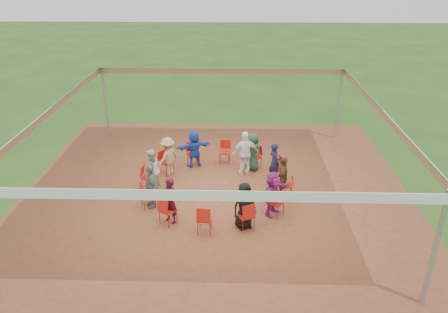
{
  "coord_description": "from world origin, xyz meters",
  "views": [
    {
      "loc": [
        0.63,
        -12.86,
        7.38
      ],
      "look_at": [
        0.26,
        0.3,
        1.22
      ],
      "focal_mm": 35.0,
      "sensor_mm": 36.0,
      "label": 1
    }
  ],
  "objects_px": {
    "person_seated_5": "(152,170)",
    "laptop": "(278,178)",
    "chair_4": "(193,154)",
    "chair_5": "(166,163)",
    "chair_9": "(205,219)",
    "person_seated_3": "(194,149)",
    "person_seated_6": "(151,186)",
    "cable_coil": "(214,198)",
    "person_seated_4": "(168,157)",
    "standing_person": "(245,153)",
    "chair_1": "(277,169)",
    "person_seated_7": "(170,201)",
    "chair_10": "(246,216)",
    "person_seated_9": "(273,194)",
    "chair_6": "(149,177)",
    "chair_3": "(225,152)",
    "person_seated_2": "(253,152)",
    "chair_2": "(254,157)",
    "chair_0": "(286,185)",
    "chair_7": "(148,194)",
    "person_seated_0": "(283,177)",
    "chair_11": "(276,203)",
    "person_seated_1": "(274,162)",
    "chair_8": "(168,211)",
    "person_seated_8": "(244,206)"
  },
  "relations": [
    {
      "from": "person_seated_4",
      "to": "standing_person",
      "type": "height_order",
      "value": "standing_person"
    },
    {
      "from": "chair_3",
      "to": "person_seated_2",
      "type": "xyz_separation_m",
      "value": [
        1.06,
        -0.52,
        0.28
      ]
    },
    {
      "from": "standing_person",
      "to": "chair_11",
      "type": "bearing_deg",
      "value": 93.21
    },
    {
      "from": "laptop",
      "to": "chair_10",
      "type": "bearing_deg",
      "value": 156.38
    },
    {
      "from": "chair_9",
      "to": "cable_coil",
      "type": "distance_m",
      "value": 1.99
    },
    {
      "from": "chair_1",
      "to": "person_seated_5",
      "type": "relative_size",
      "value": 0.62
    },
    {
      "from": "chair_5",
      "to": "chair_9",
      "type": "xyz_separation_m",
      "value": [
        1.67,
        -3.66,
        0.0
      ]
    },
    {
      "from": "person_seated_9",
      "to": "chair_9",
      "type": "bearing_deg",
      "value": 152.63
    },
    {
      "from": "person_seated_7",
      "to": "standing_person",
      "type": "distance_m",
      "value": 3.9
    },
    {
      "from": "person_seated_5",
      "to": "person_seated_9",
      "type": "bearing_deg",
      "value": 75.0
    },
    {
      "from": "chair_3",
      "to": "standing_person",
      "type": "height_order",
      "value": "standing_person"
    },
    {
      "from": "person_seated_5",
      "to": "chair_8",
      "type": "bearing_deg",
      "value": 27.37
    },
    {
      "from": "person_seated_0",
      "to": "standing_person",
      "type": "xyz_separation_m",
      "value": [
        -1.2,
        1.59,
        0.11
      ]
    },
    {
      "from": "person_seated_5",
      "to": "laptop",
      "type": "height_order",
      "value": "person_seated_5"
    },
    {
      "from": "chair_1",
      "to": "person_seated_4",
      "type": "xyz_separation_m",
      "value": [
        -3.9,
        0.32,
        0.28
      ]
    },
    {
      "from": "person_seated_2",
      "to": "standing_person",
      "type": "bearing_deg",
      "value": 90.64
    },
    {
      "from": "chair_1",
      "to": "standing_person",
      "type": "xyz_separation_m",
      "value": [
        -1.12,
        0.42,
        0.39
      ]
    },
    {
      "from": "standing_person",
      "to": "chair_0",
      "type": "bearing_deg",
      "value": 114.45
    },
    {
      "from": "chair_2",
      "to": "chair_5",
      "type": "bearing_deg",
      "value": 45.0
    },
    {
      "from": "person_seated_7",
      "to": "person_seated_1",
      "type": "bearing_deg",
      "value": 75.0
    },
    {
      "from": "chair_9",
      "to": "person_seated_0",
      "type": "xyz_separation_m",
      "value": [
        2.41,
        2.1,
        0.28
      ]
    },
    {
      "from": "person_seated_7",
      "to": "chair_3",
      "type": "bearing_deg",
      "value": 105.41
    },
    {
      "from": "chair_2",
      "to": "person_seated_7",
      "type": "height_order",
      "value": "person_seated_7"
    },
    {
      "from": "person_seated_5",
      "to": "chair_3",
      "type": "bearing_deg",
      "value": 136.52
    },
    {
      "from": "chair_2",
      "to": "person_seated_4",
      "type": "distance_m",
      "value": 3.21
    },
    {
      "from": "chair_5",
      "to": "chair_8",
      "type": "bearing_deg",
      "value": 45.0
    },
    {
      "from": "person_seated_3",
      "to": "chair_6",
      "type": "bearing_deg",
      "value": 27.37
    },
    {
      "from": "chair_11",
      "to": "person_seated_8",
      "type": "relative_size",
      "value": 0.62
    },
    {
      "from": "chair_9",
      "to": "person_seated_9",
      "type": "distance_m",
      "value": 2.28
    },
    {
      "from": "person_seated_1",
      "to": "person_seated_6",
      "type": "relative_size",
      "value": 1.0
    },
    {
      "from": "chair_4",
      "to": "chair_7",
      "type": "height_order",
      "value": "same"
    },
    {
      "from": "chair_11",
      "to": "laptop",
      "type": "distance_m",
      "value": 1.18
    },
    {
      "from": "person_seated_2",
      "to": "chair_11",
      "type": "bearing_deg",
      "value": 136.52
    },
    {
      "from": "chair_4",
      "to": "chair_5",
      "type": "relative_size",
      "value": 1.0
    },
    {
      "from": "chair_7",
      "to": "person_seated_5",
      "type": "bearing_deg",
      "value": 159.34
    },
    {
      "from": "chair_0",
      "to": "chair_7",
      "type": "xyz_separation_m",
      "value": [
        -4.42,
        -0.74,
        0.0
      ]
    },
    {
      "from": "chair_7",
      "to": "person_seated_4",
      "type": "distance_m",
      "value": 2.28
    },
    {
      "from": "chair_4",
      "to": "person_seated_7",
      "type": "xyz_separation_m",
      "value": [
        -0.32,
        -3.9,
        0.28
      ]
    },
    {
      "from": "chair_0",
      "to": "chair_1",
      "type": "distance_m",
      "value": 1.2
    },
    {
      "from": "chair_0",
      "to": "person_seated_5",
      "type": "relative_size",
      "value": 0.62
    },
    {
      "from": "person_seated_6",
      "to": "laptop",
      "type": "xyz_separation_m",
      "value": [
        4.03,
        0.72,
        -0.05
      ]
    },
    {
      "from": "chair_3",
      "to": "chair_9",
      "type": "relative_size",
      "value": 1.0
    },
    {
      "from": "chair_7",
      "to": "person_seated_3",
      "type": "xyz_separation_m",
      "value": [
        1.2,
        2.97,
        0.28
      ]
    },
    {
      "from": "chair_6",
      "to": "person_seated_4",
      "type": "xyz_separation_m",
      "value": [
        0.52,
        1.06,
        0.28
      ]
    },
    {
      "from": "chair_4",
      "to": "person_seated_3",
      "type": "xyz_separation_m",
      "value": [
        0.05,
        -0.11,
        0.28
      ]
    },
    {
      "from": "chair_4",
      "to": "chair_9",
      "type": "distance_m",
      "value": 4.48
    },
    {
      "from": "person_seated_3",
      "to": "person_seated_6",
      "type": "xyz_separation_m",
      "value": [
        -1.09,
        -2.92,
        0.0
      ]
    },
    {
      "from": "chair_0",
      "to": "person_seated_9",
      "type": "bearing_deg",
      "value": 159.34
    },
    {
      "from": "person_seated_9",
      "to": "chair_6",
      "type": "bearing_deg",
      "value": 105.41
    },
    {
      "from": "person_seated_7",
      "to": "chair_10",
      "type": "bearing_deg",
      "value": 27.37
    }
  ]
}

